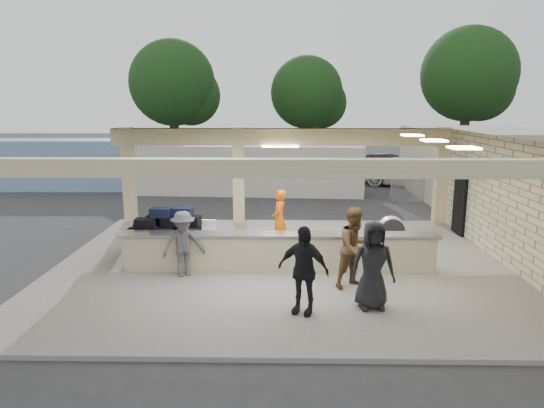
{
  "coord_description": "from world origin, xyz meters",
  "views": [
    {
      "loc": [
        0.04,
        -12.57,
        4.37
      ],
      "look_at": [
        -0.22,
        1.0,
        1.54
      ],
      "focal_mm": 32.0,
      "sensor_mm": 36.0,
      "label": 1
    }
  ],
  "objects_px": {
    "passenger_b": "(303,270)",
    "car_white_b": "(466,170)",
    "passenger_a": "(355,248)",
    "car_white_a": "(413,173)",
    "container_blue": "(80,164)",
    "luggage_cart": "(168,231)",
    "passenger_d": "(373,265)",
    "passenger_c": "(183,244)",
    "baggage_counter": "(279,252)",
    "drum_fan": "(392,230)",
    "baggage_handler": "(279,219)",
    "container_white": "(248,169)",
    "car_dark": "(387,169)"
  },
  "relations": [
    {
      "from": "drum_fan",
      "to": "car_white_a",
      "type": "bearing_deg",
      "value": 72.41
    },
    {
      "from": "passenger_d",
      "to": "container_white",
      "type": "distance_m",
      "value": 14.3
    },
    {
      "from": "passenger_b",
      "to": "car_white_b",
      "type": "relative_size",
      "value": 0.39
    },
    {
      "from": "car_white_b",
      "to": "container_blue",
      "type": "xyz_separation_m",
      "value": [
        -20.63,
        -1.85,
        0.51
      ]
    },
    {
      "from": "baggage_counter",
      "to": "passenger_c",
      "type": "bearing_deg",
      "value": -168.22
    },
    {
      "from": "passenger_a",
      "to": "car_white_a",
      "type": "bearing_deg",
      "value": 40.61
    },
    {
      "from": "baggage_counter",
      "to": "container_blue",
      "type": "height_order",
      "value": "container_blue"
    },
    {
      "from": "passenger_c",
      "to": "car_white_b",
      "type": "distance_m",
      "value": 19.7
    },
    {
      "from": "passenger_b",
      "to": "passenger_c",
      "type": "height_order",
      "value": "passenger_b"
    },
    {
      "from": "baggage_counter",
      "to": "car_white_a",
      "type": "distance_m",
      "value": 15.53
    },
    {
      "from": "luggage_cart",
      "to": "passenger_a",
      "type": "height_order",
      "value": "passenger_a"
    },
    {
      "from": "luggage_cart",
      "to": "container_white",
      "type": "relative_size",
      "value": 0.22
    },
    {
      "from": "container_white",
      "to": "car_white_a",
      "type": "bearing_deg",
      "value": 18.61
    },
    {
      "from": "baggage_counter",
      "to": "baggage_handler",
      "type": "xyz_separation_m",
      "value": [
        -0.01,
        2.04,
        0.39
      ]
    },
    {
      "from": "passenger_b",
      "to": "passenger_d",
      "type": "relative_size",
      "value": 0.98
    },
    {
      "from": "luggage_cart",
      "to": "container_blue",
      "type": "xyz_separation_m",
      "value": [
        -7.28,
        11.76,
        0.41
      ]
    },
    {
      "from": "baggage_handler",
      "to": "car_white_a",
      "type": "xyz_separation_m",
      "value": [
        7.1,
        11.78,
        -0.27
      ]
    },
    {
      "from": "car_white_a",
      "to": "container_blue",
      "type": "height_order",
      "value": "container_blue"
    },
    {
      "from": "car_dark",
      "to": "passenger_c",
      "type": "bearing_deg",
      "value": -170.53
    },
    {
      "from": "passenger_b",
      "to": "container_white",
      "type": "bearing_deg",
      "value": 120.84
    },
    {
      "from": "drum_fan",
      "to": "passenger_c",
      "type": "bearing_deg",
      "value": -154.93
    },
    {
      "from": "container_white",
      "to": "passenger_d",
      "type": "bearing_deg",
      "value": -72.13
    },
    {
      "from": "passenger_a",
      "to": "passenger_d",
      "type": "xyz_separation_m",
      "value": [
        0.19,
        -1.21,
        -0.01
      ]
    },
    {
      "from": "passenger_a",
      "to": "passenger_d",
      "type": "height_order",
      "value": "passenger_a"
    },
    {
      "from": "drum_fan",
      "to": "car_dark",
      "type": "distance_m",
      "value": 12.8
    },
    {
      "from": "passenger_a",
      "to": "luggage_cart",
      "type": "bearing_deg",
      "value": 126.29
    },
    {
      "from": "luggage_cart",
      "to": "passenger_a",
      "type": "bearing_deg",
      "value": -21.29
    },
    {
      "from": "passenger_c",
      "to": "car_dark",
      "type": "distance_m",
      "value": 17.37
    },
    {
      "from": "baggage_handler",
      "to": "container_blue",
      "type": "bearing_deg",
      "value": -133.53
    },
    {
      "from": "passenger_b",
      "to": "baggage_handler",
      "type": "bearing_deg",
      "value": 118.68
    },
    {
      "from": "passenger_d",
      "to": "car_white_b",
      "type": "relative_size",
      "value": 0.4
    },
    {
      "from": "car_white_b",
      "to": "passenger_a",
      "type": "bearing_deg",
      "value": 149.38
    },
    {
      "from": "drum_fan",
      "to": "baggage_handler",
      "type": "distance_m",
      "value": 3.44
    },
    {
      "from": "luggage_cart",
      "to": "car_dark",
      "type": "height_order",
      "value": "car_dark"
    },
    {
      "from": "passenger_c",
      "to": "car_dark",
      "type": "height_order",
      "value": "passenger_c"
    },
    {
      "from": "baggage_handler",
      "to": "passenger_d",
      "type": "xyz_separation_m",
      "value": [
        1.98,
        -4.4,
        0.07
      ]
    },
    {
      "from": "drum_fan",
      "to": "container_blue",
      "type": "height_order",
      "value": "container_blue"
    },
    {
      "from": "drum_fan",
      "to": "car_white_b",
      "type": "distance_m",
      "value": 14.17
    },
    {
      "from": "baggage_counter",
      "to": "car_white_a",
      "type": "xyz_separation_m",
      "value": [
        7.09,
        13.82,
        0.12
      ]
    },
    {
      "from": "baggage_handler",
      "to": "passenger_a",
      "type": "height_order",
      "value": "passenger_a"
    },
    {
      "from": "luggage_cart",
      "to": "baggage_counter",
      "type": "bearing_deg",
      "value": -15.41
    },
    {
      "from": "car_white_a",
      "to": "passenger_c",
      "type": "bearing_deg",
      "value": 168.15
    },
    {
      "from": "car_white_a",
      "to": "car_white_b",
      "type": "relative_size",
      "value": 1.04
    },
    {
      "from": "car_white_b",
      "to": "drum_fan",
      "type": "bearing_deg",
      "value": 148.75
    },
    {
      "from": "passenger_b",
      "to": "car_white_b",
      "type": "height_order",
      "value": "passenger_b"
    },
    {
      "from": "luggage_cart",
      "to": "passenger_d",
      "type": "relative_size",
      "value": 1.32
    },
    {
      "from": "drum_fan",
      "to": "car_white_a",
      "type": "height_order",
      "value": "car_white_a"
    },
    {
      "from": "drum_fan",
      "to": "passenger_a",
      "type": "bearing_deg",
      "value": -115.7
    },
    {
      "from": "passenger_d",
      "to": "car_dark",
      "type": "xyz_separation_m",
      "value": [
        3.93,
        17.12,
        -0.25
      ]
    },
    {
      "from": "car_dark",
      "to": "container_white",
      "type": "height_order",
      "value": "container_white"
    }
  ]
}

